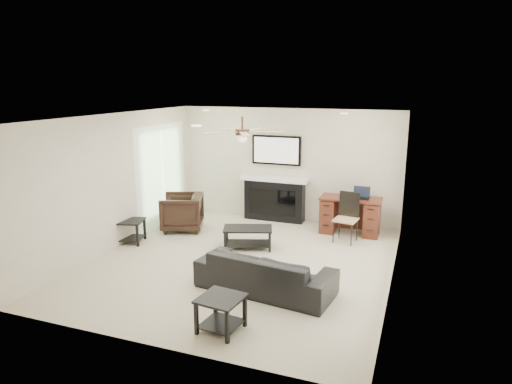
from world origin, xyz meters
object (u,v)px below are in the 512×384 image
Objects in this scene: coffee_table at (248,238)px; fireplace_unit at (274,179)px; armchair at (182,212)px; sofa at (265,272)px; desk at (350,216)px.

coffee_table is 2.03m from fireplace_unit.
armchair is 0.44× the size of fireplace_unit.
sofa is 1.68× the size of desk.
sofa is at bearing 29.69° from armchair.
fireplace_unit is (-0.09, 1.88, 0.75)m from coffee_table.
sofa is 2.28× the size of coffee_table.
desk reaches higher than sofa.
coffee_table is at bearing 51.35° from armchair.
fireplace_unit is at bearing -66.33° from sofa.
sofa is 2.44× the size of armchair.
armchair is at bearing -31.85° from sofa.
armchair is at bearing 142.83° from coffee_table.
fireplace_unit reaches higher than armchair.
armchair is at bearing -163.69° from desk.
sofa reaches higher than coffee_table.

